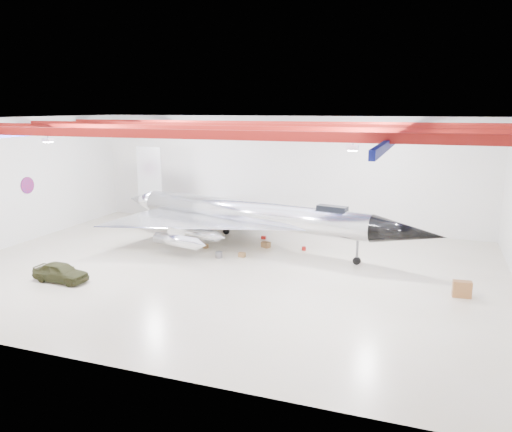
% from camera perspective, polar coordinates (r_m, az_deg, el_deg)
% --- Properties ---
extents(floor, '(40.00, 40.00, 0.00)m').
position_cam_1_polar(floor, '(37.44, -3.54, -6.07)').
color(floor, '#C1B799').
rests_on(floor, ground).
extents(wall_back, '(40.00, 0.00, 40.00)m').
position_cam_1_polar(wall_back, '(50.08, 3.13, 5.05)').
color(wall_back, silver).
rests_on(wall_back, floor).
extents(wall_left, '(0.00, 30.00, 30.00)m').
position_cam_1_polar(wall_left, '(47.59, -26.43, 3.41)').
color(wall_left, silver).
rests_on(wall_left, floor).
extents(ceiling, '(40.00, 40.00, 0.00)m').
position_cam_1_polar(ceiling, '(35.56, -3.77, 11.01)').
color(ceiling, '#0A0F38').
rests_on(ceiling, wall_back).
extents(ceiling_structure, '(39.50, 29.50, 1.08)m').
position_cam_1_polar(ceiling_structure, '(35.58, -3.76, 9.92)').
color(ceiling_structure, maroon).
rests_on(ceiling_structure, ceiling).
extents(wall_roundel, '(0.10, 1.50, 1.50)m').
position_cam_1_polar(wall_roundel, '(49.01, -24.66, 3.21)').
color(wall_roundel, '#B21414').
rests_on(wall_roundel, wall_left).
extents(jet_aircraft, '(29.74, 20.09, 8.17)m').
position_cam_1_polar(jet_aircraft, '(42.50, -0.79, -0.08)').
color(jet_aircraft, silver).
rests_on(jet_aircraft, floor).
extents(jeep, '(4.04, 1.72, 1.36)m').
position_cam_1_polar(jeep, '(37.13, -21.43, -5.98)').
color(jeep, '#313319').
rests_on(jeep, floor).
extents(desk, '(1.19, 0.66, 1.05)m').
position_cam_1_polar(desk, '(34.46, 22.48, -7.73)').
color(desk, brown).
rests_on(desk, floor).
extents(crate_ply, '(0.52, 0.43, 0.34)m').
position_cam_1_polar(crate_ply, '(43.04, -5.83, -3.43)').
color(crate_ply, olive).
rests_on(crate_ply, floor).
extents(toolbox_red, '(0.42, 0.34, 0.29)m').
position_cam_1_polar(toolbox_red, '(45.71, 0.87, -2.47)').
color(toolbox_red, maroon).
rests_on(toolbox_red, floor).
extents(engine_drum, '(0.59, 0.59, 0.50)m').
position_cam_1_polar(engine_drum, '(40.15, -4.27, -4.44)').
color(engine_drum, '#59595B').
rests_on(engine_drum, floor).
extents(parts_bin, '(0.85, 0.78, 0.48)m').
position_cam_1_polar(parts_bin, '(42.99, 1.13, -3.29)').
color(parts_bin, olive).
rests_on(parts_bin, floor).
extents(tool_chest, '(0.39, 0.39, 0.33)m').
position_cam_1_polar(tool_chest, '(42.30, 5.49, -3.71)').
color(tool_chest, maroon).
rests_on(tool_chest, floor).
extents(oil_barrel, '(0.56, 0.47, 0.36)m').
position_cam_1_polar(oil_barrel, '(40.29, -1.62, -4.45)').
color(oil_barrel, olive).
rests_on(oil_barrel, floor).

